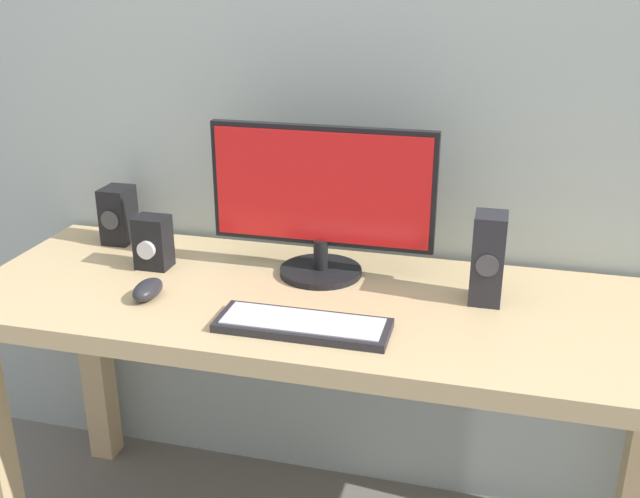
# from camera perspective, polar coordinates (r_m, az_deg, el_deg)

# --- Properties ---
(desk) EXTENTS (1.71, 0.62, 0.75)m
(desk) POSITION_cam_1_polar(r_m,az_deg,el_deg) (1.76, 0.44, -7.20)
(desk) COLOR tan
(desk) RESTS_ON ground_plane
(monitor) EXTENTS (0.55, 0.20, 0.37)m
(monitor) POSITION_cam_1_polar(r_m,az_deg,el_deg) (1.78, 0.12, 3.96)
(monitor) COLOR black
(monitor) RESTS_ON desk
(keyboard_primary) EXTENTS (0.37, 0.13, 0.02)m
(keyboard_primary) POSITION_cam_1_polar(r_m,az_deg,el_deg) (1.56, -1.33, -5.91)
(keyboard_primary) COLOR #232328
(keyboard_primary) RESTS_ON desk
(mouse) EXTENTS (0.06, 0.11, 0.04)m
(mouse) POSITION_cam_1_polar(r_m,az_deg,el_deg) (1.75, -13.23, -3.09)
(mouse) COLOR #232328
(mouse) RESTS_ON desk
(speaker_right) EXTENTS (0.07, 0.09, 0.21)m
(speaker_right) POSITION_cam_1_polar(r_m,az_deg,el_deg) (1.70, 12.91, -0.71)
(speaker_right) COLOR #232328
(speaker_right) RESTS_ON desk
(speaker_left) EXTENTS (0.07, 0.09, 0.16)m
(speaker_left) POSITION_cam_1_polar(r_m,az_deg,el_deg) (2.10, -15.38, 2.57)
(speaker_left) COLOR black
(speaker_left) RESTS_ON desk
(audio_controller) EXTENTS (0.08, 0.08, 0.14)m
(audio_controller) POSITION_cam_1_polar(r_m,az_deg,el_deg) (1.90, -12.84, 0.50)
(audio_controller) COLOR black
(audio_controller) RESTS_ON desk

